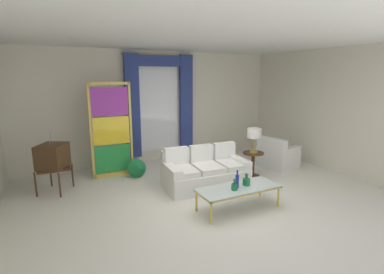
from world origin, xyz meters
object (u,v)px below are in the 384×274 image
object	(u,v)px
bottle_amber_squat	(234,186)
table_lamp_brass	(254,134)
bottle_crystal_tall	(237,180)
vintage_tv	(53,157)
round_side_table	(253,162)
couch_white_long	(204,172)
coffee_table	(238,189)
armchair_white	(277,156)
bottle_blue_decanter	(246,181)
stained_glass_divider	(112,132)
peacock_figurine	(138,169)

from	to	relation	value
bottle_amber_squat	table_lamp_brass	world-z (taller)	table_lamp_brass
bottle_crystal_tall	vintage_tv	bearing A→B (deg)	140.66
vintage_tv	round_side_table	bearing A→B (deg)	-15.06
couch_white_long	bottle_crystal_tall	size ratio (longest dim) A/B	5.66
bottle_crystal_tall	round_side_table	size ratio (longest dim) A/B	0.54
round_side_table	table_lamp_brass	distance (m)	0.67
coffee_table	table_lamp_brass	xyz separation A→B (m)	(1.29, 1.22, 0.65)
bottle_amber_squat	armchair_white	distance (m)	2.94
bottle_blue_decanter	bottle_crystal_tall	world-z (taller)	bottle_crystal_tall
coffee_table	armchair_white	distance (m)	2.79
bottle_crystal_tall	armchair_white	world-z (taller)	armchair_white
bottle_crystal_tall	round_side_table	distance (m)	1.81
round_side_table	bottle_blue_decanter	bearing A→B (deg)	-132.75
coffee_table	vintage_tv	distance (m)	3.73
coffee_table	bottle_amber_squat	bearing A→B (deg)	-155.75
couch_white_long	bottle_crystal_tall	xyz separation A→B (m)	(-0.05, -1.28, 0.23)
vintage_tv	stained_glass_divider	world-z (taller)	stained_glass_divider
bottle_blue_decanter	peacock_figurine	world-z (taller)	bottle_blue_decanter
vintage_tv	coffee_table	bearing A→B (deg)	-39.14
bottle_crystal_tall	bottle_amber_squat	distance (m)	0.14
armchair_white	round_side_table	bearing A→B (deg)	-163.04
bottle_crystal_tall	coffee_table	bearing A→B (deg)	-15.07
bottle_amber_squat	round_side_table	world-z (taller)	bottle_amber_squat
bottle_blue_decanter	bottle_crystal_tall	bearing A→B (deg)	-176.00
couch_white_long	table_lamp_brass	size ratio (longest dim) A/B	3.18
couch_white_long	round_side_table	distance (m)	1.27
coffee_table	round_side_table	world-z (taller)	round_side_table
bottle_crystal_tall	bottle_amber_squat	bearing A→B (deg)	-146.70
bottle_amber_squat	peacock_figurine	size ratio (longest dim) A/B	0.33
couch_white_long	bottle_crystal_tall	world-z (taller)	couch_white_long
round_side_table	stained_glass_divider	bearing A→B (deg)	152.39
coffee_table	table_lamp_brass	distance (m)	1.90
bottle_blue_decanter	bottle_crystal_tall	distance (m)	0.22
stained_glass_divider	table_lamp_brass	distance (m)	3.28
coffee_table	vintage_tv	world-z (taller)	vintage_tv
couch_white_long	stained_glass_divider	bearing A→B (deg)	138.34
couch_white_long	bottle_amber_squat	world-z (taller)	couch_white_long
peacock_figurine	bottle_blue_decanter	bearing A→B (deg)	-60.46
bottle_amber_squat	vintage_tv	distance (m)	3.66
bottle_blue_decanter	peacock_figurine	xyz separation A→B (m)	(-1.32, 2.32, -0.27)
armchair_white	peacock_figurine	distance (m)	3.56
bottle_crystal_tall	peacock_figurine	bearing A→B (deg)	115.26
couch_white_long	peacock_figurine	distance (m)	1.57
vintage_tv	peacock_figurine	world-z (taller)	vintage_tv
armchair_white	table_lamp_brass	xyz separation A→B (m)	(-1.04, -0.32, 0.74)
vintage_tv	round_side_table	xyz separation A→B (m)	(4.18, -1.12, -0.37)
bottle_amber_squat	vintage_tv	size ratio (longest dim) A/B	0.15
vintage_tv	stained_glass_divider	xyz separation A→B (m)	(1.27, 0.40, 0.33)
coffee_table	bottle_crystal_tall	bearing A→B (deg)	164.93
couch_white_long	bottle_blue_decanter	size ratio (longest dim) A/B	8.04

